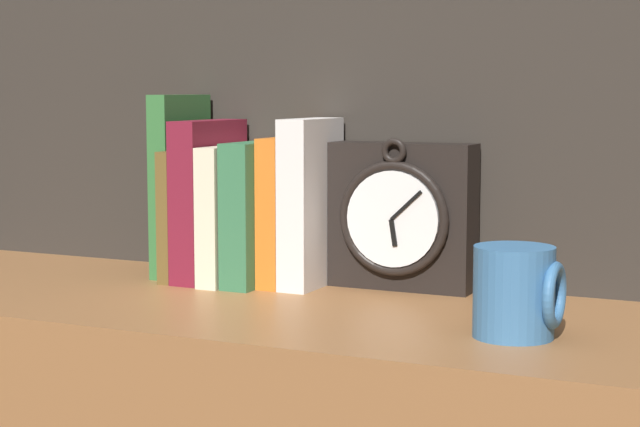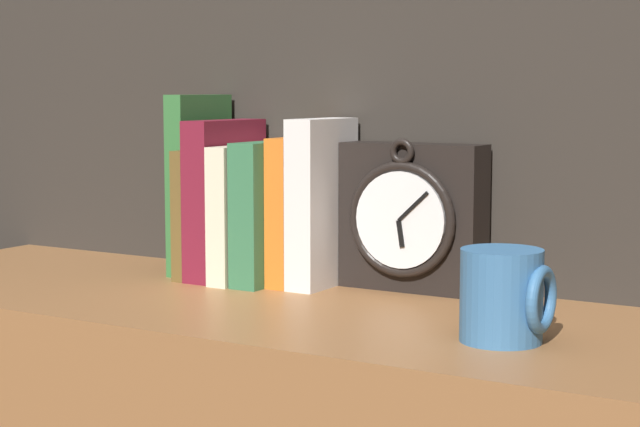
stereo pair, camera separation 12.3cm
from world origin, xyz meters
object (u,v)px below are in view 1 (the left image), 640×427
Objects in this scene: book_slot1_brown at (191,214)px; book_slot4_green at (259,213)px; mug at (517,292)px; book_slot6_white at (311,203)px; clock at (401,216)px; book_slot3_cream at (233,214)px; book_slot5_orange at (287,211)px; book_slot2_maroon at (209,200)px; book_slot0_green at (180,185)px.

book_slot1_brown is 0.11m from book_slot4_green.
book_slot6_white is at bearing 151.25° from mug.
book_slot4_green is 0.42m from mug.
book_slot3_cream is at bearing -169.30° from clock.
book_slot1_brown is 0.14m from book_slot5_orange.
mug is (0.46, -0.16, -0.06)m from book_slot2_maroon.
book_slot2_maroon is 1.11× the size of book_slot5_orange.
book_slot0_green is 0.04m from book_slot1_brown.
clock is at bearing 10.70° from book_slot3_cream.
clock is 0.12m from book_slot6_white.
book_slot2_maroon reaches higher than book_slot4_green.
book_slot1_brown is 0.93× the size of book_slot4_green.
book_slot5_orange is 0.40m from mug.
book_slot2_maroon reaches higher than book_slot3_cream.
book_slot4_green reaches higher than mug.
book_slot6_white is (0.18, 0.01, 0.02)m from book_slot1_brown.
book_slot4_green is at bearing -0.56° from book_slot2_maroon.
book_slot6_white is (0.07, 0.01, 0.02)m from book_slot4_green.
book_slot5_orange is at bearing -0.77° from book_slot0_green.
book_slot5_orange is 2.04× the size of mug.
clock is at bearing 4.79° from book_slot0_green.
book_slot2_maroon reaches higher than book_slot1_brown.
clock reaches higher than book_slot5_orange.
book_slot4_green is (0.04, 0.00, 0.00)m from book_slot3_cream.
book_slot2_maroon reaches higher than book_slot5_orange.
book_slot1_brown is (-0.29, -0.04, -0.01)m from clock.
book_slot2_maroon is at bearing -171.45° from clock.
book_slot0_green reaches higher than book_slot3_cream.
book_slot1_brown is 0.52m from mug.
book_slot2_maroon is (-0.26, -0.04, 0.01)m from clock.
book_slot0_green is 0.06m from book_slot2_maroon.
mug is (0.32, -0.17, -0.06)m from book_slot6_white.
book_slot2_maroon is 2.26× the size of mug.
mug is (0.35, -0.17, -0.05)m from book_slot5_orange.
clock reaches higher than mug.
book_slot0_green reaches higher than book_slot2_maroon.
book_slot0_green is (-0.31, -0.03, 0.03)m from clock.
mug is (0.49, -0.16, -0.04)m from book_slot1_brown.
mug is (0.20, -0.20, -0.05)m from clock.
book_slot0_green is 0.55m from mug.
book_slot4_green is 0.97× the size of book_slot5_orange.
book_slot1_brown is 0.80× the size of book_slot6_white.
book_slot0_green is 1.28× the size of book_slot5_orange.
book_slot1_brown is 1.84× the size of mug.
clock is at bearing 135.14° from mug.
book_slot0_green is 2.61× the size of mug.
clock is at bearing 8.55° from book_slot2_maroon.
book_slot3_cream is (-0.22, -0.04, -0.00)m from clock.
book_slot0_green is at bearing 166.28° from book_slot2_maroon.
clock is 1.08× the size of book_slot3_cream.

